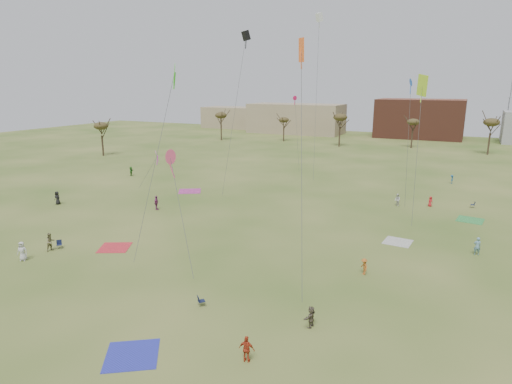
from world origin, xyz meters
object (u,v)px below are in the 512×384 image
at_px(flyer_near_left, 22,251).
at_px(camp_chair_center, 201,303).
at_px(camp_chair_left, 59,246).
at_px(spectator_fore_a, 247,349).
at_px(camp_chair_right, 473,206).

xyz_separation_m(flyer_near_left, camp_chair_center, (20.14, 0.11, -0.68)).
bearing_deg(camp_chair_left, camp_chair_center, -57.88).
bearing_deg(camp_chair_left, spectator_fore_a, -64.90).
xyz_separation_m(camp_chair_left, camp_chair_center, (19.62, -3.60, 0.00)).
xyz_separation_m(flyer_near_left, camp_chair_right, (38.61, 39.23, -0.68)).
distance_m(flyer_near_left, camp_chair_right, 55.05).
height_order(camp_chair_left, camp_chair_right, same).
bearing_deg(flyer_near_left, camp_chair_right, 17.39).
relative_size(spectator_fore_a, camp_chair_center, 1.96).
xyz_separation_m(spectator_fore_a, camp_chair_center, (-6.21, 4.50, -0.59)).
bearing_deg(camp_chair_center, camp_chair_right, -73.55).
relative_size(spectator_fore_a, camp_chair_right, 1.96).
height_order(flyer_near_left, camp_chair_left, flyer_near_left).
height_order(camp_chair_center, camp_chair_right, same).
bearing_deg(flyer_near_left, spectator_fore_a, -37.53).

